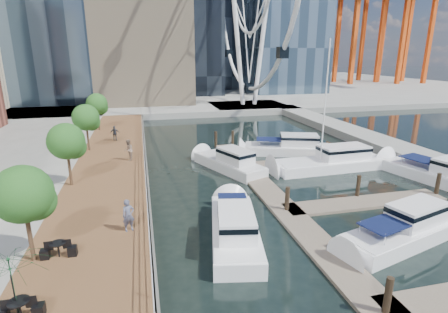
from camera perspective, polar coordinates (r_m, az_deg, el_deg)
name	(u,v)px	position (r m, az deg, el deg)	size (l,w,h in m)	color
ground	(295,296)	(16.83, 11.59, -21.36)	(520.00, 520.00, 0.00)	black
boardwalk	(108,184)	(28.77, -18.45, -4.26)	(6.00, 60.00, 1.00)	brown
seawall	(147,181)	(28.62, -12.47, -3.88)	(0.25, 60.00, 1.00)	#595954
land_far	(159,86)	(114.50, -10.52, 11.21)	(200.00, 114.00, 1.00)	gray
breakwater	(387,146)	(42.35, 25.11, 1.52)	(4.00, 60.00, 1.00)	gray
pier	(249,107)	(67.71, 4.03, 8.06)	(14.00, 12.00, 1.00)	gray
railing	(145,169)	(28.29, -12.79, -1.95)	(0.10, 60.00, 1.05)	white
floating_docks	(338,188)	(27.78, 18.07, -4.97)	(16.00, 34.00, 2.60)	#6D6051
port_cranes	(367,23)	(130.81, 22.30, 19.49)	(40.00, 52.00, 38.00)	#D84C14
street_trees	(66,141)	(27.12, -24.38, 2.26)	(2.60, 42.60, 4.60)	#3F2B1C
yacht_foreground	(402,242)	(22.74, 27.08, -12.28)	(2.40, 8.95, 2.15)	white
pedestrian_near	(128,215)	(19.70, -15.35, -9.25)	(0.65, 0.43, 1.79)	#4D5067
pedestrian_mid	(128,150)	(32.43, -15.34, 1.03)	(0.94, 0.73, 1.93)	gray
pedestrian_far	(115,133)	(40.49, -17.39, 3.65)	(0.97, 0.41, 1.66)	#30323C
moored_yachts	(331,177)	(31.68, 17.04, -3.20)	(24.20, 32.89, 11.50)	white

